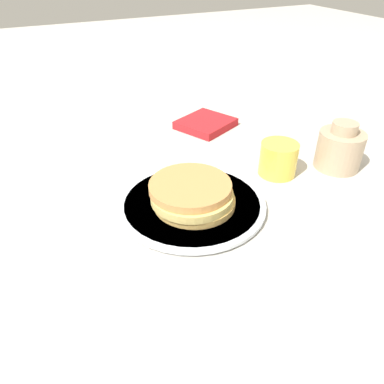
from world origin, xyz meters
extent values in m
plane|color=#BCB7AD|center=(0.00, 0.00, 0.00)|extent=(4.00, 4.00, 0.00)
cylinder|color=silver|center=(0.01, -0.02, 0.01)|extent=(0.25, 0.25, 0.01)
cylinder|color=silver|center=(0.01, -0.02, 0.01)|extent=(0.27, 0.27, 0.01)
cylinder|color=tan|center=(0.00, -0.02, 0.02)|extent=(0.15, 0.15, 0.01)
cylinder|color=#D4BB66|center=(0.00, -0.01, 0.03)|extent=(0.15, 0.15, 0.01)
cylinder|color=#BE864A|center=(0.01, -0.01, 0.05)|extent=(0.15, 0.15, 0.01)
cylinder|color=yellow|center=(0.04, -0.23, 0.03)|extent=(0.08, 0.08, 0.07)
cylinder|color=tan|center=(0.01, -0.36, 0.04)|extent=(0.09, 0.09, 0.08)
cylinder|color=tan|center=(0.01, -0.36, 0.09)|extent=(0.05, 0.05, 0.02)
cube|color=red|center=(0.31, -0.20, 0.01)|extent=(0.16, 0.17, 0.02)
camera|label=1|loc=(-0.49, 0.23, 0.41)|focal=35.00mm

